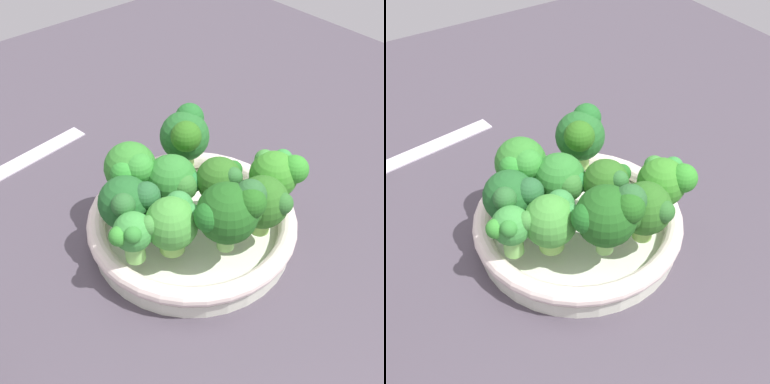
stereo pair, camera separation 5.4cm
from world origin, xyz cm
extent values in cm
cube|color=#463E49|center=(0.00, 0.00, -1.25)|extent=(130.00, 130.00, 2.50)
cylinder|color=silver|center=(3.40, 1.33, 0.87)|extent=(22.83, 22.83, 1.73)
torus|color=silver|center=(3.40, 1.33, 2.79)|extent=(23.78, 23.78, 2.12)
cylinder|color=#85BC64|center=(10.92, -3.47, 5.14)|extent=(2.10, 2.10, 2.59)
sphere|color=#368326|center=(10.92, -3.47, 8.17)|extent=(5.33, 5.33, 5.33)
sphere|color=#3B8534|center=(11.07, -1.89, 9.28)|extent=(2.27, 2.27, 2.27)
sphere|color=#308927|center=(12.31, -5.06, 9.22)|extent=(3.12, 3.12, 3.12)
sphere|color=#328737|center=(12.81, -2.97, 9.13)|extent=(2.21, 2.21, 2.21)
cylinder|color=#83C061|center=(2.67, -4.84, 5.25)|extent=(1.83, 1.83, 2.79)
sphere|color=#1E571A|center=(2.67, -4.84, 8.67)|extent=(6.25, 6.25, 6.25)
sphere|color=#1D621E|center=(0.57, -4.52, 9.24)|extent=(3.10, 3.10, 3.10)
sphere|color=#1F5B19|center=(4.13, -6.44, 10.25)|extent=(3.10, 3.10, 3.10)
sphere|color=#285D2B|center=(4.83, -5.69, 10.31)|extent=(3.28, 3.28, 3.28)
cylinder|color=#79C35D|center=(-5.33, -0.26, 5.11)|extent=(2.08, 2.08, 2.52)
sphere|color=#398C3A|center=(-5.33, -0.26, 7.68)|extent=(4.03, 4.03, 4.03)
sphere|color=#3A7F33|center=(-4.06, -0.95, 8.40)|extent=(2.03, 2.03, 2.03)
sphere|color=#348B2D|center=(-6.94, -0.25, 8.14)|extent=(2.02, 2.02, 2.02)
sphere|color=#2F7D2E|center=(-6.06, -1.09, 8.60)|extent=(1.78, 1.78, 1.78)
cylinder|color=#88C35F|center=(0.14, 7.84, 4.98)|extent=(2.31, 2.31, 2.26)
sphere|color=#317C2B|center=(0.14, 7.84, 8.03)|extent=(5.89, 5.89, 5.89)
sphere|color=#31842F|center=(-0.40, 6.17, 8.92)|extent=(3.52, 3.52, 3.52)
sphere|color=#2E8A2D|center=(-1.34, 6.82, 8.61)|extent=(3.32, 3.32, 3.32)
cylinder|color=#98CE63|center=(8.23, 8.27, 5.10)|extent=(2.29, 2.29, 2.50)
sphere|color=#226127|center=(8.23, 8.27, 8.29)|extent=(5.96, 5.96, 5.96)
sphere|color=#2B671A|center=(6.91, 6.42, 9.83)|extent=(3.57, 3.57, 3.57)
sphere|color=#206326|center=(9.73, 9.10, 9.81)|extent=(3.51, 3.51, 3.51)
cylinder|color=#90C46A|center=(-3.39, 4.06, 4.73)|extent=(2.67, 2.67, 1.75)
sphere|color=#1F5925|center=(-3.39, 4.06, 7.48)|extent=(5.76, 5.76, 5.76)
sphere|color=#29612B|center=(-4.63, 2.42, 9.05)|extent=(2.47, 2.47, 2.47)
sphere|color=#245A2D|center=(-1.83, 2.42, 8.63)|extent=(3.01, 3.01, 3.01)
cylinder|color=#81C050|center=(6.09, 0.02, 5.08)|extent=(2.47, 2.47, 2.46)
sphere|color=#2C631E|center=(6.09, 0.02, 7.96)|extent=(5.06, 5.06, 5.06)
sphere|color=#21601E|center=(8.22, 0.07, 8.25)|extent=(2.04, 2.04, 2.04)
sphere|color=#2B652C|center=(6.55, -1.60, 9.13)|extent=(2.11, 2.11, 2.11)
cylinder|color=#84C863|center=(2.58, 3.79, 4.67)|extent=(2.12, 2.12, 1.63)
sphere|color=#2D782D|center=(2.58, 3.79, 7.37)|extent=(5.82, 5.82, 5.82)
sphere|color=#33722D|center=(2.68, 1.92, 7.72)|extent=(3.12, 3.12, 3.12)
sphere|color=#247331|center=(3.76, 1.80, 7.74)|extent=(2.35, 2.35, 2.35)
cylinder|color=#7AB350|center=(-1.73, -1.48, 4.82)|extent=(2.67, 2.67, 1.93)
sphere|color=#419036|center=(-1.73, -1.48, 7.56)|extent=(5.46, 5.46, 5.46)
sphere|color=#38863B|center=(-0.34, -2.25, 8.20)|extent=(2.43, 2.43, 2.43)
sphere|color=#348A3C|center=(-0.36, -2.49, 8.22)|extent=(2.44, 2.44, 2.44)
sphere|color=#36853C|center=(-0.39, -0.53, 8.26)|extent=(3.03, 3.03, 3.03)
cylinder|color=#91CB59|center=(7.08, -5.47, 4.98)|extent=(2.13, 2.13, 2.26)
sphere|color=#2A631E|center=(7.08, -5.47, 7.92)|extent=(5.57, 5.57, 5.57)
sphere|color=#255D1C|center=(4.87, -5.94, 8.36)|extent=(2.67, 2.67, 2.67)
sphere|color=#2B6327|center=(7.71, -7.44, 8.74)|extent=(2.33, 2.33, 2.33)
cube|color=silver|center=(-3.80, 27.31, 0.20)|extent=(17.19, 4.72, 0.40)
camera|label=1|loc=(-23.04, -29.27, 42.86)|focal=46.88mm
camera|label=2|loc=(-18.72, -32.52, 42.86)|focal=46.88mm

